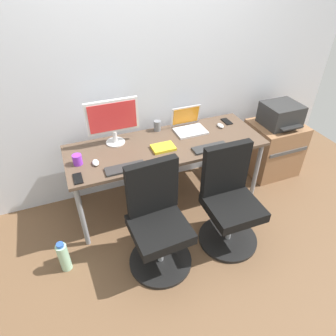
% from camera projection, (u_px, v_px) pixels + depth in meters
% --- Properties ---
extents(ground_plane, '(5.28, 5.28, 0.00)m').
position_uv_depth(ground_plane, '(166.00, 199.00, 3.22)').
color(ground_plane, brown).
extents(back_wall, '(4.40, 0.04, 2.60)m').
position_uv_depth(back_wall, '(150.00, 68.00, 2.76)').
color(back_wall, silver).
rests_on(back_wall, ground).
extents(desk, '(1.88, 0.68, 0.71)m').
position_uv_depth(desk, '(166.00, 149.00, 2.83)').
color(desk, brown).
rests_on(desk, ground).
extents(office_chair_left, '(0.54, 0.54, 0.94)m').
position_uv_depth(office_chair_left, '(157.00, 223.00, 2.38)').
color(office_chair_left, black).
rests_on(office_chair_left, ground).
extents(office_chair_right, '(0.54, 0.54, 0.94)m').
position_uv_depth(office_chair_right, '(229.00, 202.00, 2.57)').
color(office_chair_right, black).
rests_on(office_chair_right, ground).
extents(side_cabinet, '(0.55, 0.51, 0.62)m').
position_uv_depth(side_cabinet, '(272.00, 148.00, 3.48)').
color(side_cabinet, '#996B47').
rests_on(side_cabinet, ground).
extents(printer, '(0.38, 0.40, 0.24)m').
position_uv_depth(printer, '(281.00, 115.00, 3.22)').
color(printer, '#2D2D2D').
rests_on(printer, side_cabinet).
extents(water_bottle_on_floor, '(0.09, 0.09, 0.31)m').
position_uv_depth(water_bottle_on_floor, '(64.00, 257.00, 2.44)').
color(water_bottle_on_floor, '#A5D8B2').
rests_on(water_bottle_on_floor, ground).
extents(desktop_monitor, '(0.48, 0.18, 0.43)m').
position_uv_depth(desktop_monitor, '(113.00, 119.00, 2.67)').
color(desktop_monitor, silver).
rests_on(desktop_monitor, desk).
extents(open_laptop, '(0.31, 0.26, 0.23)m').
position_uv_depth(open_laptop, '(189.00, 125.00, 2.99)').
color(open_laptop, silver).
rests_on(open_laptop, desk).
extents(keyboard_by_monitor, '(0.34, 0.12, 0.02)m').
position_uv_depth(keyboard_by_monitor, '(125.00, 168.00, 2.47)').
color(keyboard_by_monitor, '#2D2D2D').
rests_on(keyboard_by_monitor, desk).
extents(keyboard_by_laptop, '(0.34, 0.12, 0.02)m').
position_uv_depth(keyboard_by_laptop, '(210.00, 148.00, 2.73)').
color(keyboard_by_laptop, '#2D2D2D').
rests_on(keyboard_by_laptop, desk).
extents(mouse_by_monitor, '(0.06, 0.10, 0.03)m').
position_uv_depth(mouse_by_monitor, '(220.00, 126.00, 3.06)').
color(mouse_by_monitor, silver).
rests_on(mouse_by_monitor, desk).
extents(mouse_by_laptop, '(0.06, 0.10, 0.03)m').
position_uv_depth(mouse_by_laptop, '(96.00, 163.00, 2.52)').
color(mouse_by_laptop, silver).
rests_on(mouse_by_laptop, desk).
extents(coffee_mug, '(0.08, 0.08, 0.09)m').
position_uv_depth(coffee_mug, '(77.00, 160.00, 2.51)').
color(coffee_mug, purple).
rests_on(coffee_mug, desk).
extents(pen_cup, '(0.07, 0.07, 0.10)m').
position_uv_depth(pen_cup, '(157.00, 126.00, 2.98)').
color(pen_cup, slate).
rests_on(pen_cup, desk).
extents(phone_near_monitor, '(0.07, 0.14, 0.01)m').
position_uv_depth(phone_near_monitor, '(227.00, 121.00, 3.15)').
color(phone_near_monitor, black).
rests_on(phone_near_monitor, desk).
extents(phone_near_laptop, '(0.07, 0.14, 0.01)m').
position_uv_depth(phone_near_laptop, '(78.00, 179.00, 2.37)').
color(phone_near_laptop, black).
rests_on(phone_near_laptop, desk).
extents(notebook, '(0.21, 0.15, 0.03)m').
position_uv_depth(notebook, '(163.00, 148.00, 2.72)').
color(notebook, yellow).
rests_on(notebook, desk).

